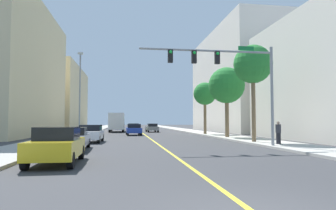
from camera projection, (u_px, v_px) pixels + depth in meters
name	position (u px, v px, depth m)	size (l,w,h in m)	color
ground	(141.00, 132.00, 47.05)	(192.00, 192.00, 0.00)	#38383A
sidewalk_left	(85.00, 132.00, 45.82)	(3.61, 168.00, 0.15)	#9E9B93
sidewalk_right	(195.00, 132.00, 48.29)	(3.61, 168.00, 0.15)	#B2ADA3
lane_marking_center	(141.00, 132.00, 47.05)	(0.16, 144.00, 0.01)	yellow
building_left_far	(50.00, 98.00, 65.33)	(13.11, 25.30, 13.65)	beige
building_right_far	(241.00, 82.00, 54.02)	(11.60, 27.98, 17.65)	silver
traffic_signal_mast	(230.00, 71.00, 19.76)	(9.11, 0.36, 6.71)	gray
street_lamp	(80.00, 90.00, 32.13)	(0.56, 0.28, 9.14)	gray
palm_near	(253.00, 65.00, 23.96)	(3.11, 3.11, 7.80)	brown
palm_mid	(227.00, 86.00, 31.11)	(3.79, 3.79, 7.29)	brown
palm_far	(205.00, 94.00, 38.18)	(2.91, 2.91, 6.63)	brown
car_yellow	(57.00, 145.00, 12.43)	(1.89, 4.11, 1.54)	gold
car_green	(134.00, 127.00, 50.38)	(2.10, 4.01, 1.39)	#196638
car_blue	(134.00, 129.00, 37.42)	(1.98, 3.95, 1.43)	#1E389E
car_gray	(152.00, 128.00, 48.30)	(1.88, 4.43, 1.39)	slate
car_white	(90.00, 133.00, 24.86)	(2.02, 3.89, 1.48)	white
car_silver	(73.00, 138.00, 18.24)	(1.91, 4.56, 1.40)	#BCBCC1
delivery_truck	(117.00, 122.00, 48.93)	(2.49, 7.70, 3.08)	#194799
pedestrian	(278.00, 133.00, 21.28)	(0.38, 0.38, 1.61)	black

